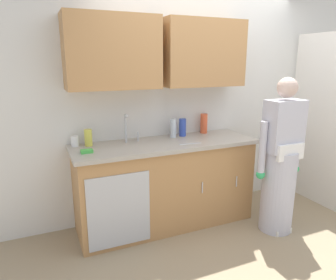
{
  "coord_description": "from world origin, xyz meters",
  "views": [
    {
      "loc": [
        -1.79,
        -2.22,
        1.77
      ],
      "look_at": [
        -0.59,
        0.55,
        1.0
      ],
      "focal_mm": 33.23,
      "sensor_mm": 36.0,
      "label": 1
    }
  ],
  "objects_px": {
    "bottle_dish_liquid": "(183,127)",
    "sponge": "(87,151)",
    "bottle_cleaner_spray": "(88,138)",
    "bottle_soap": "(204,123)",
    "sink": "(134,147)",
    "bottle_water_tall": "(173,128)",
    "person_at_sink": "(280,168)",
    "knife_on_counter": "(190,144)",
    "cup_by_sink": "(75,141)"
  },
  "relations": [
    {
      "from": "sink",
      "to": "bottle_water_tall",
      "type": "distance_m",
      "value": 0.54
    },
    {
      "from": "sink",
      "to": "bottle_dish_liquid",
      "type": "bearing_deg",
      "value": 14.89
    },
    {
      "from": "bottle_water_tall",
      "to": "sponge",
      "type": "distance_m",
      "value": 1.02
    },
    {
      "from": "bottle_dish_liquid",
      "to": "bottle_cleaner_spray",
      "type": "relative_size",
      "value": 1.18
    },
    {
      "from": "knife_on_counter",
      "to": "sponge",
      "type": "height_order",
      "value": "sponge"
    },
    {
      "from": "bottle_cleaner_spray",
      "to": "bottle_soap",
      "type": "bearing_deg",
      "value": 2.07
    },
    {
      "from": "bottle_soap",
      "to": "bottle_cleaner_spray",
      "type": "height_order",
      "value": "bottle_soap"
    },
    {
      "from": "cup_by_sink",
      "to": "person_at_sink",
      "type": "bearing_deg",
      "value": -22.58
    },
    {
      "from": "bottle_dish_liquid",
      "to": "cup_by_sink",
      "type": "relative_size",
      "value": 1.88
    },
    {
      "from": "sink",
      "to": "cup_by_sink",
      "type": "relative_size",
      "value": 4.71
    },
    {
      "from": "sink",
      "to": "bottle_water_tall",
      "type": "relative_size",
      "value": 2.37
    },
    {
      "from": "bottle_cleaner_spray",
      "to": "knife_on_counter",
      "type": "bearing_deg",
      "value": -19.27
    },
    {
      "from": "person_at_sink",
      "to": "knife_on_counter",
      "type": "bearing_deg",
      "value": 153.14
    },
    {
      "from": "cup_by_sink",
      "to": "bottle_soap",
      "type": "bearing_deg",
      "value": 0.28
    },
    {
      "from": "bottle_soap",
      "to": "sponge",
      "type": "relative_size",
      "value": 2.08
    },
    {
      "from": "sink",
      "to": "cup_by_sink",
      "type": "xyz_separation_m",
      "value": [
        -0.55,
        0.2,
        0.07
      ]
    },
    {
      "from": "bottle_dish_liquid",
      "to": "bottle_cleaner_spray",
      "type": "distance_m",
      "value": 1.06
    },
    {
      "from": "person_at_sink",
      "to": "knife_on_counter",
      "type": "height_order",
      "value": "person_at_sink"
    },
    {
      "from": "bottle_water_tall",
      "to": "bottle_soap",
      "type": "bearing_deg",
      "value": 7.91
    },
    {
      "from": "sink",
      "to": "bottle_dish_liquid",
      "type": "xyz_separation_m",
      "value": [
        0.63,
        0.17,
        0.11
      ]
    },
    {
      "from": "sink",
      "to": "bottle_soap",
      "type": "relative_size",
      "value": 2.18
    },
    {
      "from": "bottle_dish_liquid",
      "to": "bottle_water_tall",
      "type": "height_order",
      "value": "bottle_water_tall"
    },
    {
      "from": "bottle_soap",
      "to": "cup_by_sink",
      "type": "distance_m",
      "value": 1.48
    },
    {
      "from": "bottle_water_tall",
      "to": "bottle_cleaner_spray",
      "type": "height_order",
      "value": "bottle_water_tall"
    },
    {
      "from": "bottle_cleaner_spray",
      "to": "sponge",
      "type": "xyz_separation_m",
      "value": [
        -0.06,
        -0.24,
        -0.07
      ]
    },
    {
      "from": "cup_by_sink",
      "to": "knife_on_counter",
      "type": "height_order",
      "value": "cup_by_sink"
    },
    {
      "from": "bottle_water_tall",
      "to": "sink",
      "type": "bearing_deg",
      "value": -163.7
    },
    {
      "from": "person_at_sink",
      "to": "knife_on_counter",
      "type": "relative_size",
      "value": 6.75
    },
    {
      "from": "cup_by_sink",
      "to": "sink",
      "type": "bearing_deg",
      "value": -20.01
    },
    {
      "from": "sink",
      "to": "person_at_sink",
      "type": "bearing_deg",
      "value": -23.57
    },
    {
      "from": "bottle_dish_liquid",
      "to": "sponge",
      "type": "relative_size",
      "value": 1.82
    },
    {
      "from": "person_at_sink",
      "to": "sponge",
      "type": "xyz_separation_m",
      "value": [
        -1.86,
        0.52,
        0.26
      ]
    },
    {
      "from": "person_at_sink",
      "to": "cup_by_sink",
      "type": "bearing_deg",
      "value": 157.42
    },
    {
      "from": "person_at_sink",
      "to": "cup_by_sink",
      "type": "relative_size",
      "value": 15.26
    },
    {
      "from": "bottle_dish_liquid",
      "to": "cup_by_sink",
      "type": "bearing_deg",
      "value": 178.46
    },
    {
      "from": "bottle_water_tall",
      "to": "cup_by_sink",
      "type": "distance_m",
      "value": 1.06
    },
    {
      "from": "bottle_soap",
      "to": "sponge",
      "type": "bearing_deg",
      "value": -168.38
    },
    {
      "from": "sink",
      "to": "bottle_cleaner_spray",
      "type": "distance_m",
      "value": 0.46
    },
    {
      "from": "bottle_soap",
      "to": "bottle_cleaner_spray",
      "type": "xyz_separation_m",
      "value": [
        -1.36,
        -0.05,
        -0.03
      ]
    },
    {
      "from": "cup_by_sink",
      "to": "sponge",
      "type": "xyz_separation_m",
      "value": [
        0.07,
        -0.28,
        -0.04
      ]
    },
    {
      "from": "bottle_dish_liquid",
      "to": "sponge",
      "type": "xyz_separation_m",
      "value": [
        -1.12,
        -0.25,
        -0.08
      ]
    },
    {
      "from": "bottle_water_tall",
      "to": "cup_by_sink",
      "type": "xyz_separation_m",
      "value": [
        -1.06,
        0.05,
        -0.05
      ]
    },
    {
      "from": "bottle_dish_liquid",
      "to": "sponge",
      "type": "distance_m",
      "value": 1.15
    },
    {
      "from": "bottle_dish_liquid",
      "to": "bottle_cleaner_spray",
      "type": "xyz_separation_m",
      "value": [
        -1.06,
        -0.01,
        -0.02
      ]
    },
    {
      "from": "bottle_dish_liquid",
      "to": "person_at_sink",
      "type": "bearing_deg",
      "value": -45.87
    },
    {
      "from": "sink",
      "to": "bottle_water_tall",
      "type": "height_order",
      "value": "sink"
    },
    {
      "from": "bottle_dish_liquid",
      "to": "knife_on_counter",
      "type": "distance_m",
      "value": 0.37
    },
    {
      "from": "person_at_sink",
      "to": "bottle_soap",
      "type": "distance_m",
      "value": 0.99
    },
    {
      "from": "bottle_soap",
      "to": "knife_on_counter",
      "type": "distance_m",
      "value": 0.56
    },
    {
      "from": "sponge",
      "to": "bottle_cleaner_spray",
      "type": "bearing_deg",
      "value": 76.23
    }
  ]
}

